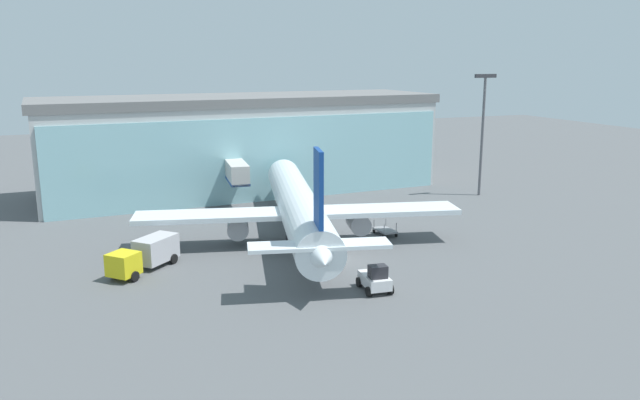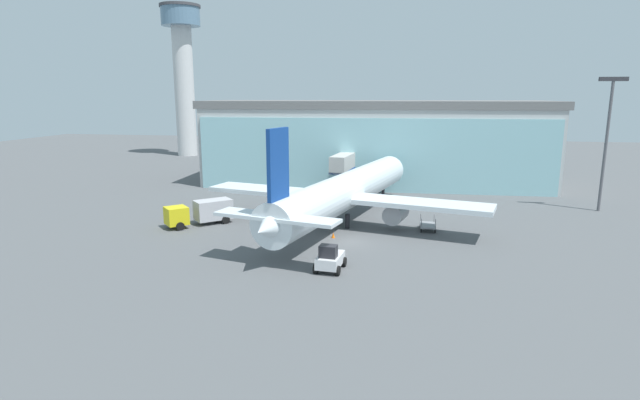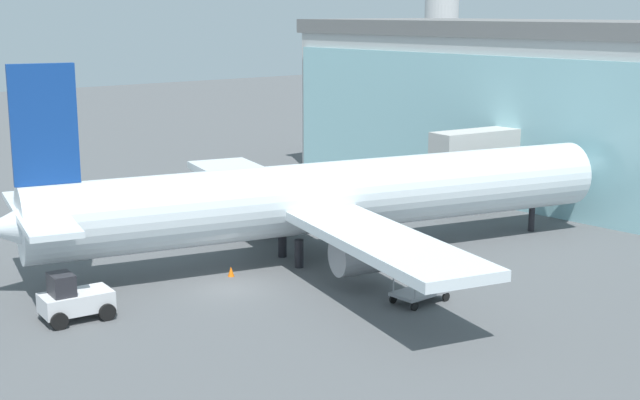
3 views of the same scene
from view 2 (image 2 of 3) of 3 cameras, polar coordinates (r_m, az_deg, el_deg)
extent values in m
plane|color=#545659|center=(49.34, 3.26, -4.83)|extent=(240.00, 240.00, 0.00)
cube|color=#B6B6B6|center=(81.95, 6.26, 6.15)|extent=(54.20, 17.92, 12.12)
cube|color=#8EC3CB|center=(74.03, 6.06, 5.07)|extent=(52.51, 2.42, 10.90)
cube|color=slate|center=(81.55, 6.36, 10.80)|extent=(55.29, 18.28, 1.20)
cube|color=beige|center=(73.84, 3.11, 4.51)|extent=(3.59, 12.28, 2.40)
cube|color=#194799|center=(73.98, 3.10, 3.70)|extent=(3.63, 12.28, 0.30)
cylinder|color=#4C4C51|center=(78.64, 3.88, 2.78)|extent=(0.70, 0.70, 3.50)
cylinder|color=silver|center=(123.60, -15.22, 11.79)|extent=(4.53, 4.53, 29.61)
cylinder|color=slate|center=(124.81, -15.66, 19.52)|extent=(8.73, 8.73, 4.00)
cylinder|color=#3F3F44|center=(125.16, -15.73, 20.56)|extent=(9.17, 9.17, 0.60)
cylinder|color=#59595E|center=(70.33, 29.84, 5.21)|extent=(0.36, 0.36, 15.81)
cube|color=#333338|center=(70.07, 30.54, 11.83)|extent=(3.20, 0.40, 0.50)
cylinder|color=white|center=(56.42, 3.04, 1.08)|extent=(12.21, 34.65, 4.01)
cone|color=white|center=(72.67, 7.97, 3.42)|extent=(4.62, 3.87, 4.01)
cone|color=white|center=(41.10, -5.70, -3.08)|extent=(4.47, 4.75, 3.61)
cube|color=white|center=(54.92, 2.38, 0.36)|extent=(32.36, 11.81, 0.50)
cube|color=white|center=(41.79, -5.04, -1.96)|extent=(11.25, 4.97, 0.30)
cube|color=navy|center=(41.40, -4.81, 4.09)|extent=(1.12, 3.19, 5.96)
cylinder|color=gray|center=(58.12, -3.07, -0.36)|extent=(2.81, 3.61, 2.10)
cylinder|color=gray|center=(53.78, 8.66, -1.49)|extent=(2.81, 3.61, 2.10)
cylinder|color=black|center=(55.00, 0.81, -2.19)|extent=(0.50, 0.50, 1.60)
cylinder|color=black|center=(54.12, 3.16, -2.44)|extent=(0.50, 0.50, 1.60)
cylinder|color=black|center=(70.30, 7.22, 0.83)|extent=(0.40, 0.40, 1.60)
cube|color=yellow|center=(56.19, -16.09, -1.73)|extent=(3.11, 3.11, 1.90)
cube|color=#B2B2B7|center=(57.47, -12.10, -1.07)|extent=(4.42, 4.35, 2.20)
cylinder|color=black|center=(55.39, -15.69, -2.91)|extent=(0.86, 0.84, 0.90)
cylinder|color=black|center=(57.44, -16.36, -2.43)|extent=(0.86, 0.84, 0.90)
cylinder|color=black|center=(57.08, -10.72, -2.24)|extent=(0.86, 0.84, 0.90)
cylinder|color=black|center=(59.07, -11.54, -1.79)|extent=(0.86, 0.84, 0.90)
cube|color=gray|center=(54.72, 12.21, -2.84)|extent=(1.65, 2.83, 0.16)
cylinder|color=black|center=(55.84, 11.40, -2.82)|extent=(0.13, 0.44, 0.44)
cylinder|color=gray|center=(55.64, 11.43, -2.00)|extent=(0.08, 0.08, 0.90)
cylinder|color=black|center=(55.93, 12.87, -2.87)|extent=(0.13, 0.44, 0.44)
cylinder|color=gray|center=(55.73, 12.91, -2.04)|extent=(0.08, 0.08, 0.90)
cylinder|color=black|center=(53.68, 11.49, -3.42)|extent=(0.13, 0.44, 0.44)
cylinder|color=gray|center=(53.47, 11.52, -2.57)|extent=(0.08, 0.08, 0.90)
cylinder|color=black|center=(53.77, 13.02, -3.47)|extent=(0.13, 0.44, 0.44)
cylinder|color=gray|center=(53.56, 13.06, -2.61)|extent=(0.08, 0.08, 0.90)
cube|color=silver|center=(41.48, 1.18, -6.86)|extent=(2.11, 3.36, 0.90)
cube|color=#26262B|center=(40.59, 0.95, -5.88)|extent=(1.49, 1.13, 1.00)
cylinder|color=black|center=(42.87, 0.38, -6.87)|extent=(0.43, 0.83, 0.80)
cylinder|color=black|center=(42.45, 2.74, -7.07)|extent=(0.43, 0.83, 0.80)
cylinder|color=black|center=(40.83, -0.46, -7.84)|extent=(0.43, 0.83, 0.80)
cylinder|color=black|center=(40.39, 2.01, -8.07)|extent=(0.43, 0.83, 0.80)
cone|color=orange|center=(50.64, 1.52, -4.05)|extent=(0.36, 0.36, 0.55)
cone|color=orange|center=(60.87, -11.67, -1.56)|extent=(0.36, 0.36, 0.55)
camera|label=1|loc=(28.29, -88.79, 8.44)|focal=35.00mm
camera|label=3|loc=(38.94, 64.93, 4.96)|focal=50.00mm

